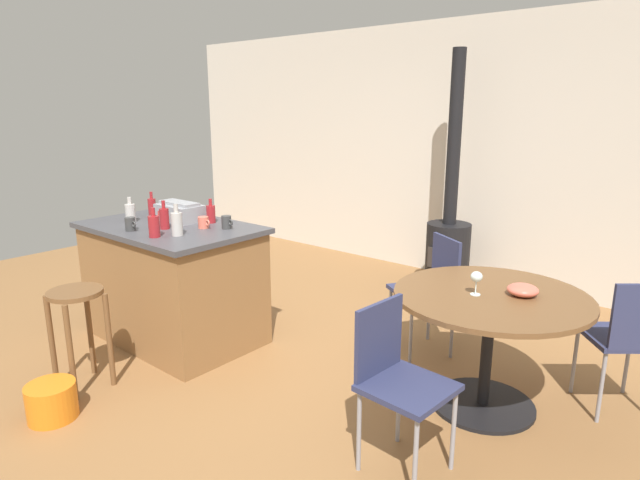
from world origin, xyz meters
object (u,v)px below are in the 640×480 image
Objects in this scene: kitchen_island at (174,282)px; bottle_4 at (164,218)px; wooden_stool at (78,316)px; bottle_2 at (154,226)px; bottle_1 at (152,207)px; cup_0 at (227,222)px; folding_chair_near at (628,334)px; dining_table at (489,321)px; cup_2 at (130,224)px; plastic_bucket at (52,401)px; wood_stove at (448,236)px; bottle_0 at (177,223)px; folding_chair_left at (397,374)px; serving_bowl at (523,290)px; wine_glass at (476,278)px; cup_3 at (164,209)px; toolbox at (180,212)px; bottle_5 at (211,214)px; bottle_3 at (130,212)px; cup_1 at (203,222)px; folding_chair_far at (431,285)px.

kitchen_island is 6.53× the size of bottle_4.
bottle_2 is (0.06, 0.57, 0.51)m from wooden_stool.
cup_0 is at bearing 6.65° from bottle_1.
folding_chair_near is 2.74m from cup_0.
cup_2 reaches higher than dining_table.
dining_table reaches higher than plastic_bucket.
bottle_0 is (-0.79, -2.65, 0.46)m from wood_stove.
folding_chair_left reaches higher than serving_bowl.
wine_glass is (2.18, 0.63, -0.17)m from bottle_4.
dining_table is 0.27m from serving_bowl.
kitchen_island is 0.70m from cup_0.
bottle_4 is 1.74× the size of cup_3.
bottle_0 reaches higher than toolbox.
bottle_2 is at bearing 0.05° from cup_2.
cup_3 reaches higher than wine_glass.
wooden_stool is at bearing -162.33° from folding_chair_left.
folding_chair_left is 4.54× the size of bottle_5.
wood_stove is 2.80m from bottle_0.
bottle_1 is at bearing -173.35° from cup_0.
bottle_3 is at bearing 163.85° from bottle_2.
cup_1 is (0.10, 0.97, 0.48)m from wooden_stool.
wood_stove is 2.26m from serving_bowl.
bottle_0 is 2.07× the size of cup_0.
kitchen_island is at bearing -155.04° from cup_0.
cup_2 is at bearing -159.40° from dining_table.
toolbox reaches higher than cup_0.
cup_2 is (-0.34, -0.40, 0.01)m from cup_1.
wooden_stool is 3.23× the size of bottle_2.
kitchen_island is 0.67m from bottle_2.
folding_chair_left reaches higher than wooden_stool.
folding_chair_near is 3.03× the size of plastic_bucket.
cup_1 is (-1.39, -0.99, 0.45)m from folding_chair_far.
dining_table is 0.82m from folding_chair_far.
cup_2 is at bearing -31.34° from bottle_3.
bottle_5 is 1.74× the size of cup_0.
cup_3 is (-0.75, 0.41, -0.05)m from bottle_0.
folding_chair_left is 7.90× the size of cup_0.
bottle_0 reaches higher than bottle_4.
folding_chair_near is 3.24m from toolbox.
plastic_bucket is at bearing -80.04° from bottle_2.
bottle_4 is at bearing -111.96° from wood_stove.
bottle_0 is 1.06× the size of bottle_4.
cup_1 is (0.21, 0.20, -0.04)m from bottle_4.
wooden_stool is 2.36× the size of plastic_bucket.
wooden_stool is 3.76× the size of serving_bowl.
cup_0 is (0.10, 0.37, -0.04)m from bottle_0.
folding_chair_left is 4.81× the size of serving_bowl.
toolbox is 2.38m from wine_glass.
wood_stove is at bearing 111.72° from folding_chair_far.
wine_glass is 0.28m from serving_bowl.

